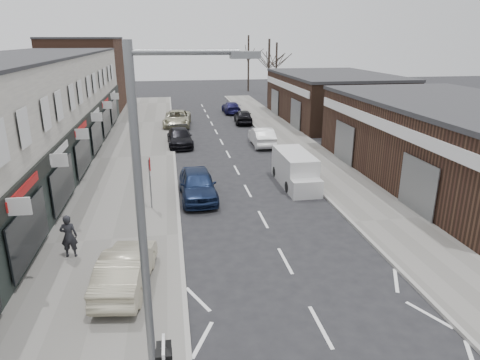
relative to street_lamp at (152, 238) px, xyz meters
name	(u,v)px	position (x,y,z in m)	size (l,w,h in m)	color
pavement_left	(134,157)	(-2.22, 22.80, -4.56)	(5.50, 64.00, 0.12)	slate
pavement_right	(303,150)	(10.28, 22.80, -4.56)	(3.50, 64.00, 0.12)	slate
shop_terrace_left	(12,118)	(-8.97, 20.30, -1.07)	(8.00, 41.00, 7.10)	silver
brick_block_far	(86,75)	(-8.97, 45.80, -0.62)	(8.00, 10.00, 8.00)	#4D2E21
right_unit_near	(457,143)	(17.03, 14.80, -2.37)	(10.00, 18.00, 4.50)	#3B261B
right_unit_far	(332,98)	(17.03, 34.80, -2.37)	(10.00, 16.00, 4.50)	#3B261B
tree_far_a	(268,102)	(13.53, 48.80, -4.62)	(3.60, 3.60, 8.00)	#382D26
tree_far_b	(276,96)	(16.03, 54.80, -4.62)	(3.60, 3.60, 7.50)	#382D26
tree_far_c	(248,91)	(13.03, 60.80, -4.62)	(3.60, 3.60, 8.50)	#382D26
street_lamp	(152,238)	(0.00, 0.00, 0.00)	(2.23, 0.22, 8.00)	slate
warning_sign	(150,168)	(-0.63, 12.80, -2.42)	(0.12, 0.80, 2.70)	slate
white_van	(295,170)	(7.43, 15.45, -3.74)	(1.71, 4.80, 1.87)	silver
sedan_on_pavement	(126,269)	(-1.28, 5.77, -3.82)	(1.44, 4.12, 1.36)	#AEA78B
pedestrian	(69,236)	(-3.60, 8.28, -3.64)	(0.63, 0.41, 1.72)	black
parked_car_left_a	(198,184)	(1.70, 14.10, -3.84)	(1.85, 4.59, 1.56)	#152242
parked_car_left_b	(180,137)	(1.13, 26.02, -3.95)	(1.88, 4.62, 1.34)	black
parked_car_left_c	(177,119)	(1.13, 33.93, -3.87)	(2.47, 5.36, 1.49)	#A9A587
parked_car_right_a	(262,136)	(7.54, 25.10, -3.90)	(1.52, 4.36, 1.44)	white
parked_car_right_b	(243,117)	(7.65, 34.31, -3.93)	(1.64, 4.07, 1.39)	black
parked_car_right_c	(231,107)	(7.35, 40.65, -3.98)	(1.78, 4.38, 1.27)	#171646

